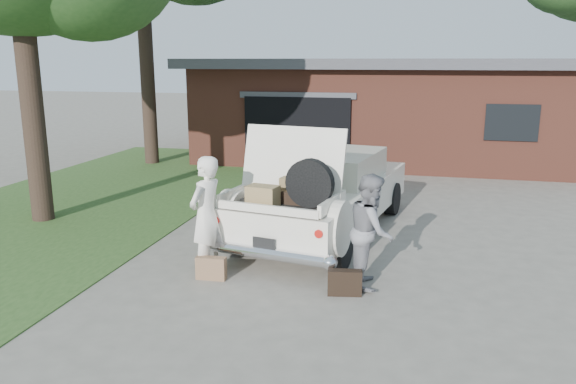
# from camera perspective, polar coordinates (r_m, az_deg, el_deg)

# --- Properties ---
(ground) EXTENTS (90.00, 90.00, 0.00)m
(ground) POSITION_cam_1_polar(r_m,az_deg,el_deg) (9.19, -0.88, -7.53)
(ground) COLOR gray
(ground) RESTS_ON ground
(grass_strip) EXTENTS (6.00, 16.00, 0.02)m
(grass_strip) POSITION_cam_1_polar(r_m,az_deg,el_deg) (14.04, -19.94, -0.94)
(grass_strip) COLOR #2D4C1E
(grass_strip) RESTS_ON ground
(house) EXTENTS (12.80, 7.80, 3.30)m
(house) POSITION_cam_1_polar(r_m,az_deg,el_deg) (19.89, 10.24, 8.48)
(house) COLOR brown
(house) RESTS_ON ground
(sedan) EXTENTS (2.96, 5.65, 2.21)m
(sedan) POSITION_cam_1_polar(r_m,az_deg,el_deg) (10.76, 3.64, -0.04)
(sedan) COLOR silver
(sedan) RESTS_ON ground
(woman_left) EXTENTS (0.60, 0.77, 1.86)m
(woman_left) POSITION_cam_1_polar(r_m,az_deg,el_deg) (8.72, -8.32, -2.40)
(woman_left) COLOR white
(woman_left) RESTS_ON ground
(woman_right) EXTENTS (0.70, 0.87, 1.68)m
(woman_right) POSITION_cam_1_polar(r_m,az_deg,el_deg) (8.29, 8.45, -3.88)
(woman_right) COLOR gray
(woman_right) RESTS_ON ground
(suitcase_left) EXTENTS (0.46, 0.16, 0.35)m
(suitcase_left) POSITION_cam_1_polar(r_m,az_deg,el_deg) (8.69, -7.82, -7.67)
(suitcase_left) COLOR #8D6647
(suitcase_left) RESTS_ON ground
(suitcase_right) EXTENTS (0.50, 0.23, 0.37)m
(suitcase_right) POSITION_cam_1_polar(r_m,az_deg,el_deg) (8.09, 5.78, -9.15)
(suitcase_right) COLOR black
(suitcase_right) RESTS_ON ground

